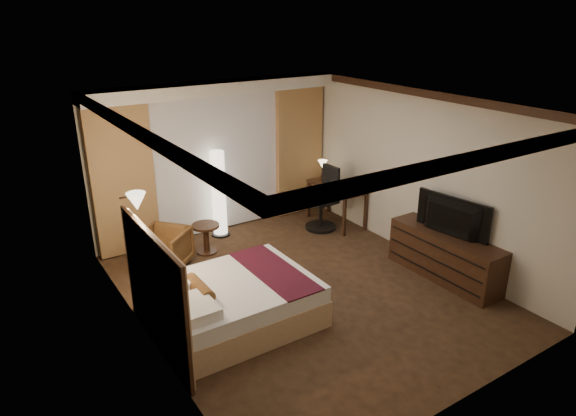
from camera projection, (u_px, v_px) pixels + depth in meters
floor at (303, 290)px, 7.46m from camera, size 4.50×5.50×0.01m
ceiling at (305, 103)px, 6.48m from camera, size 4.50×5.50×0.01m
back_wall at (216, 157)px, 9.11m from camera, size 4.50×0.02×2.70m
left_wall at (142, 242)px, 5.82m from camera, size 0.02×5.50×2.70m
right_wall at (421, 176)px, 8.12m from camera, size 0.02×5.50×2.70m
crown_molding at (305, 108)px, 6.50m from camera, size 4.50×5.50×0.12m
soffit at (218, 88)px, 8.46m from camera, size 4.50×0.50×0.20m
curtain_sheer at (218, 164)px, 9.08m from camera, size 2.48×0.04×2.45m
curtain_left_drape at (123, 181)px, 8.17m from camera, size 1.00×0.14×2.45m
curtain_right_drape at (299, 151)px, 9.91m from camera, size 1.00×0.14×2.45m
wall_sconce at (137, 201)px, 6.26m from camera, size 0.24×0.24×0.24m
bed at (235, 302)px, 6.60m from camera, size 1.98×1.54×0.58m
headboard at (156, 293)px, 5.92m from camera, size 0.12×1.84×1.50m
armchair at (164, 247)px, 7.98m from camera, size 0.94×0.94×0.71m
side_table at (206, 239)px, 8.52m from camera, size 0.46×0.46×0.50m
floor_lamp at (219, 194)px, 9.00m from camera, size 0.33×0.33×1.57m
desk at (336, 205)px, 9.66m from camera, size 0.55×1.20×0.75m
desk_lamp at (322, 171)px, 9.81m from camera, size 0.18×0.18×0.34m
office_chair at (321, 199)px, 9.34m from camera, size 0.59×0.59×1.18m
dresser at (445, 256)px, 7.69m from camera, size 0.50×1.83×0.71m
television at (449, 214)px, 7.42m from camera, size 0.84×1.26×0.15m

